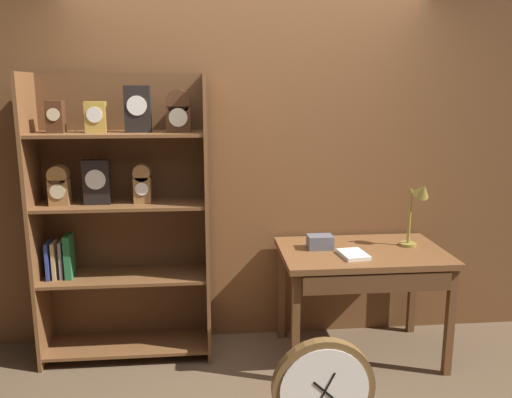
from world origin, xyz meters
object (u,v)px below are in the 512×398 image
toolbox_small (320,242)px  open_repair_manual (353,254)px  workbench (363,264)px  desk_lamp (419,203)px  round_clock_large (323,390)px  bookshelf (121,213)px

toolbox_small → open_repair_manual: toolbox_small is taller
workbench → toolbox_small: bearing=163.8°
desk_lamp → round_clock_large: (-0.85, -0.93, -0.79)m
bookshelf → round_clock_large: size_ratio=3.32×
desk_lamp → open_repair_manual: (-0.49, -0.16, -0.30)m
bookshelf → open_repair_manual: 1.59m
open_repair_manual → round_clock_large: 0.98m
desk_lamp → toolbox_small: size_ratio=2.75×
workbench → round_clock_large: 1.06m
bookshelf → desk_lamp: bookshelf is taller
desk_lamp → open_repair_manual: bearing=-161.9°
bookshelf → round_clock_large: bookshelf is taller
desk_lamp → toolbox_small: desk_lamp is taller
bookshelf → toolbox_small: size_ratio=11.45×
desk_lamp → workbench: bearing=-171.8°
bookshelf → workbench: bearing=-7.4°
bookshelf → desk_lamp: 2.04m
toolbox_small → open_repair_manual: 0.26m
toolbox_small → open_repair_manual: size_ratio=0.78×
open_repair_manual → round_clock_large: (-0.36, -0.77, -0.49)m
desk_lamp → toolbox_small: bearing=177.8°
workbench → open_repair_manual: (-0.10, -0.10, 0.11)m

